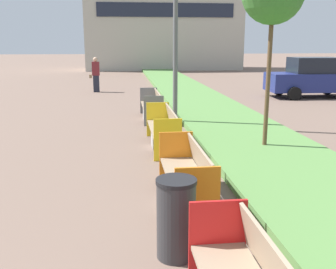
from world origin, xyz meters
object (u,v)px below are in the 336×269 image
(bench_yellow_frame, at_px, (164,132))
(pedestrian_walking, at_px, (96,74))
(bench_grey_frame, at_px, (152,108))
(bench_orange_frame, at_px, (187,181))
(parked_car_distant, at_px, (313,78))
(litter_bin, at_px, (176,218))
(street_lamp_post, at_px, (176,0))

(bench_yellow_frame, xyz_separation_m, pedestrian_walking, (-2.33, 11.45, 0.55))
(bench_grey_frame, height_order, pedestrian_walking, pedestrian_walking)
(bench_orange_frame, bearing_deg, pedestrian_walking, 98.83)
(bench_grey_frame, bearing_deg, parked_car_distant, 29.86)
(bench_orange_frame, distance_m, litter_bin, 1.67)
(pedestrian_walking, bearing_deg, street_lamp_post, -72.01)
(bench_grey_frame, distance_m, street_lamp_post, 3.65)
(bench_yellow_frame, relative_size, pedestrian_walking, 1.34)
(pedestrian_walking, height_order, parked_car_distant, parked_car_distant)
(bench_yellow_frame, xyz_separation_m, litter_bin, (-0.41, -5.13, 0.12))
(bench_grey_frame, height_order, parked_car_distant, parked_car_distant)
(bench_yellow_frame, relative_size, bench_grey_frame, 1.05)
(litter_bin, height_order, pedestrian_walking, pedestrian_walking)
(bench_orange_frame, height_order, parked_car_distant, parked_car_distant)
(bench_grey_frame, bearing_deg, bench_yellow_frame, -89.98)
(litter_bin, relative_size, street_lamp_post, 0.15)
(bench_yellow_frame, distance_m, street_lamp_post, 4.18)
(bench_grey_frame, bearing_deg, pedestrian_walking, 106.67)
(bench_orange_frame, height_order, pedestrian_walking, pedestrian_walking)
(bench_yellow_frame, relative_size, parked_car_distant, 0.57)
(bench_grey_frame, relative_size, pedestrian_walking, 1.28)
(litter_bin, distance_m, pedestrian_walking, 16.70)
(bench_grey_frame, bearing_deg, bench_orange_frame, -90.02)
(bench_yellow_frame, bearing_deg, street_lamp_post, 75.80)
(litter_bin, xyz_separation_m, pedestrian_walking, (-1.92, 16.58, 0.43))
(litter_bin, bearing_deg, street_lamp_post, 82.32)
(bench_grey_frame, height_order, litter_bin, litter_bin)
(bench_grey_frame, distance_m, pedestrian_walking, 8.13)
(bench_orange_frame, height_order, bench_grey_frame, same)
(bench_grey_frame, xyz_separation_m, litter_bin, (-0.41, -8.81, 0.12))
(bench_yellow_frame, height_order, street_lamp_post, street_lamp_post)
(litter_bin, bearing_deg, bench_grey_frame, 87.36)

